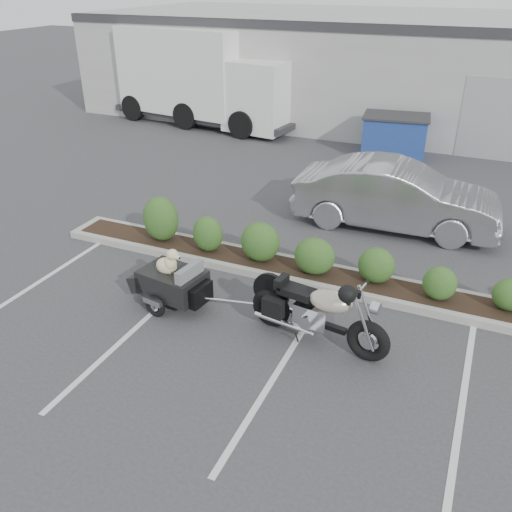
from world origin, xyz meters
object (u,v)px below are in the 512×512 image
at_px(motorcycle, 317,313).
at_px(delivery_truck, 207,79).
at_px(pet_trailer, 172,281).
at_px(dumpster, 394,136).
at_px(sedan, 396,196).

height_order(motorcycle, delivery_truck, delivery_truck).
bearing_deg(delivery_truck, motorcycle, -47.29).
height_order(pet_trailer, delivery_truck, delivery_truck).
distance_m(pet_trailer, delivery_truck, 13.72).
bearing_deg(dumpster, sedan, -86.05).
bearing_deg(motorcycle, delivery_truck, 133.49).
bearing_deg(delivery_truck, pet_trailer, -56.83).
distance_m(motorcycle, delivery_truck, 15.14).
distance_m(motorcycle, dumpster, 10.85).
distance_m(dumpster, delivery_truck, 8.02).
relative_size(pet_trailer, sedan, 0.42).
xyz_separation_m(dumpster, delivery_truck, (-7.79, 1.55, 1.04)).
bearing_deg(dumpster, pet_trailer, -107.45).
relative_size(motorcycle, dumpster, 1.11).
bearing_deg(dumpster, delivery_truck, 161.41).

